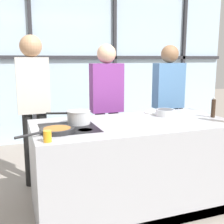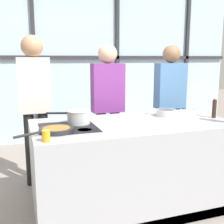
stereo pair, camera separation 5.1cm
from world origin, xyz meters
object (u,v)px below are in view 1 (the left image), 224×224
at_px(frying_pan, 56,130).
at_px(saucepan, 78,117).
at_px(juice_glass_near, 47,136).
at_px(white_plate, 156,112).
at_px(mixing_bowl, 165,112).
at_px(pepper_grinder, 213,108).
at_px(spectator_center_left, 107,102).
at_px(spectator_center_right, 168,98).
at_px(spectator_far_left, 34,98).

distance_m(frying_pan, saucepan, 0.36).
relative_size(saucepan, juice_glass_near, 4.72).
height_order(frying_pan, white_plate, frying_pan).
bearing_deg(frying_pan, mixing_bowl, 13.47).
bearing_deg(pepper_grinder, saucepan, 172.52).
distance_m(saucepan, mixing_bowl, 1.00).
xyz_separation_m(spectator_center_left, white_plate, (0.44, -0.49, -0.08)).
distance_m(spectator_center_left, saucepan, 0.90).
bearing_deg(spectator_center_right, saucepan, 26.76).
relative_size(spectator_center_left, juice_glass_near, 19.19).
distance_m(white_plate, juice_glass_near, 1.54).
bearing_deg(frying_pan, pepper_grinder, 2.16).
relative_size(spectator_center_right, white_plate, 6.31).
xyz_separation_m(saucepan, juice_glass_near, (-0.36, -0.51, -0.03)).
bearing_deg(saucepan, frying_pan, -135.07).
bearing_deg(frying_pan, white_plate, 21.71).
bearing_deg(spectator_far_left, pepper_grinder, 153.19).
bearing_deg(juice_glass_near, saucepan, 54.77).
distance_m(spectator_far_left, mixing_bowl, 1.52).
bearing_deg(saucepan, spectator_center_right, 26.76).
relative_size(spectator_far_left, mixing_bowl, 8.24).
xyz_separation_m(saucepan, mixing_bowl, (1.00, 0.05, -0.03)).
distance_m(spectator_center_left, frying_pan, 1.26).
relative_size(saucepan, white_plate, 1.55).
relative_size(spectator_center_left, spectator_center_right, 1.00).
relative_size(saucepan, pepper_grinder, 1.89).
bearing_deg(mixing_bowl, frying_pan, -166.53).
relative_size(frying_pan, juice_glass_near, 5.75).
relative_size(white_plate, mixing_bowl, 1.24).
distance_m(mixing_bowl, juice_glass_near, 1.47).
distance_m(spectator_center_right, mixing_bowl, 0.81).
bearing_deg(spectator_far_left, saucepan, 116.62).
height_order(spectator_center_left, pepper_grinder, spectator_center_left).
height_order(spectator_center_right, pepper_grinder, spectator_center_right).
height_order(spectator_center_left, spectator_center_right, same).
relative_size(spectator_far_left, pepper_grinder, 8.06).
bearing_deg(white_plate, pepper_grinder, -42.69).
relative_size(spectator_center_left, mixing_bowl, 7.84).
distance_m(spectator_far_left, frying_pan, 0.99).
distance_m(frying_pan, pepper_grinder, 1.70).
distance_m(white_plate, pepper_grinder, 0.64).
height_order(frying_pan, saucepan, saucepan).
xyz_separation_m(spectator_center_left, saucepan, (-0.54, -0.72, -0.02)).
distance_m(saucepan, pepper_grinder, 1.46).
distance_m(spectator_center_right, saucepan, 1.61).
height_order(saucepan, white_plate, saucepan).
height_order(spectator_far_left, white_plate, spectator_far_left).
bearing_deg(juice_glass_near, white_plate, 29.22).
bearing_deg(spectator_center_right, mixing_bowl, 57.05).
bearing_deg(juice_glass_near, frying_pan, 67.40).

